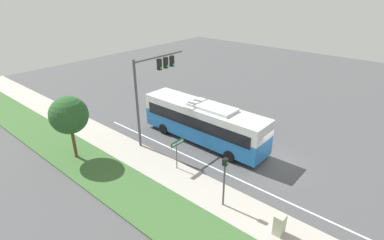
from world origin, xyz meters
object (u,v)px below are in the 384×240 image
signal_gantry (152,81)px  utility_cabinet (279,225)px  pedestrian_signal (225,175)px  bus (204,121)px  street_sign (177,149)px

signal_gantry → utility_cabinet: size_ratio=6.00×
signal_gantry → pedestrian_signal: bearing=-108.7°
bus → pedestrian_signal: bearing=-132.9°
pedestrian_signal → signal_gantry: bearing=71.3°
signal_gantry → street_sign: (-2.08, -4.56, -3.61)m
bus → street_sign: bearing=-165.1°
bus → street_sign: size_ratio=4.75×
bus → utility_cabinet: (-5.56, -9.65, -1.19)m
bus → utility_cabinet: bus is taller
utility_cabinet → signal_gantry: bearing=76.5°
bus → utility_cabinet: 11.20m
signal_gantry → pedestrian_signal: signal_gantry is taller
pedestrian_signal → utility_cabinet: (0.07, -3.60, -1.56)m
bus → street_sign: (-4.51, -1.20, -0.23)m
bus → utility_cabinet: size_ratio=9.35×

